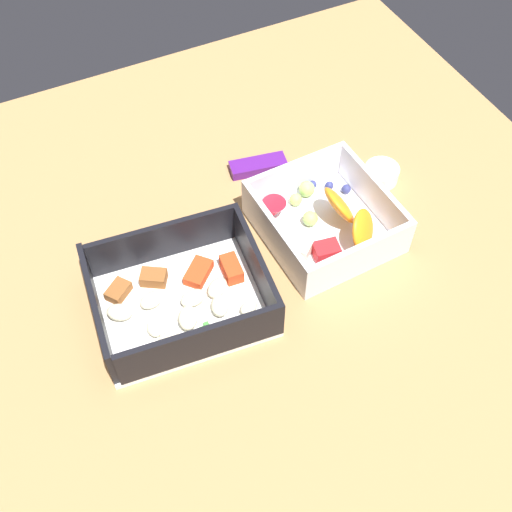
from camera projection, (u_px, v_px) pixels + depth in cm
name	position (u px, v px, depth cm)	size (l,w,h in cm)	color
table_surface	(263.00, 269.00, 71.21)	(80.00, 80.00, 2.00)	#9E7547
pasta_container	(181.00, 297.00, 65.66)	(18.73, 15.76, 5.69)	white
fruit_bowl	(325.00, 220.00, 71.65)	(14.20, 14.83, 5.72)	white
candy_bar	(258.00, 166.00, 78.65)	(7.00, 2.40, 1.20)	#51197A
paper_cup_liner	(381.00, 174.00, 77.34)	(4.17, 4.17, 1.92)	white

